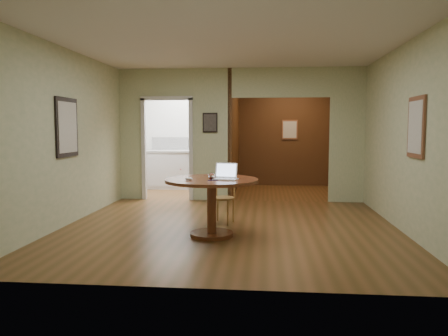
# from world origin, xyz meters

# --- Properties ---
(floor) EXTENTS (5.00, 5.00, 0.00)m
(floor) POSITION_xyz_m (0.00, 0.00, 0.00)
(floor) COLOR #4E3516
(floor) RESTS_ON ground
(room_shell) EXTENTS (5.20, 7.50, 5.00)m
(room_shell) POSITION_xyz_m (-0.47, 3.10, 1.29)
(room_shell) COLOR silver
(room_shell) RESTS_ON ground
(dining_table) EXTENTS (1.28, 1.28, 0.80)m
(dining_table) POSITION_xyz_m (-0.20, -0.52, 0.59)
(dining_table) COLOR maroon
(dining_table) RESTS_ON ground
(chair) EXTENTS (0.45, 0.45, 0.88)m
(chair) POSITION_xyz_m (-0.12, 0.37, 0.49)
(chair) COLOR #A76F3B
(chair) RESTS_ON ground
(open_laptop) EXTENTS (0.35, 0.33, 0.22)m
(open_laptop) POSITION_xyz_m (-0.00, -0.55, 0.86)
(open_laptop) COLOR white
(open_laptop) RESTS_ON dining_table
(closed_laptop) EXTENTS (0.39, 0.33, 0.03)m
(closed_laptop) POSITION_xyz_m (-0.11, -0.22, 0.81)
(closed_laptop) COLOR #B3B3B8
(closed_laptop) RESTS_ON dining_table
(mouse) EXTENTS (0.11, 0.07, 0.04)m
(mouse) POSITION_xyz_m (-0.48, -0.72, 0.82)
(mouse) COLOR white
(mouse) RESTS_ON dining_table
(wine_glass) EXTENTS (0.09, 0.09, 0.09)m
(wine_glass) POSITION_xyz_m (-0.19, -0.62, 0.85)
(wine_glass) COLOR white
(wine_glass) RESTS_ON dining_table
(pen) EXTENTS (0.14, 0.04, 0.01)m
(pen) POSITION_xyz_m (-0.16, -0.72, 0.80)
(pen) COLOR #0B0F52
(pen) RESTS_ON dining_table
(kitchen_cabinet) EXTENTS (2.06, 0.60, 0.94)m
(kitchen_cabinet) POSITION_xyz_m (-1.35, 4.20, 0.47)
(kitchen_cabinet) COLOR silver
(kitchen_cabinet) RESTS_ON ground
(grocery_bag) EXTENTS (0.40, 0.37, 0.32)m
(grocery_bag) POSITION_xyz_m (-0.67, 4.20, 1.10)
(grocery_bag) COLOR #C5B690
(grocery_bag) RESTS_ON kitchen_cabinet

